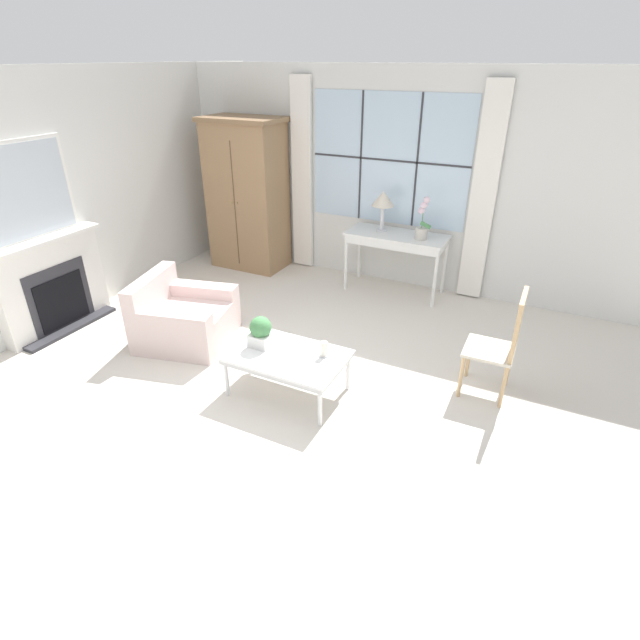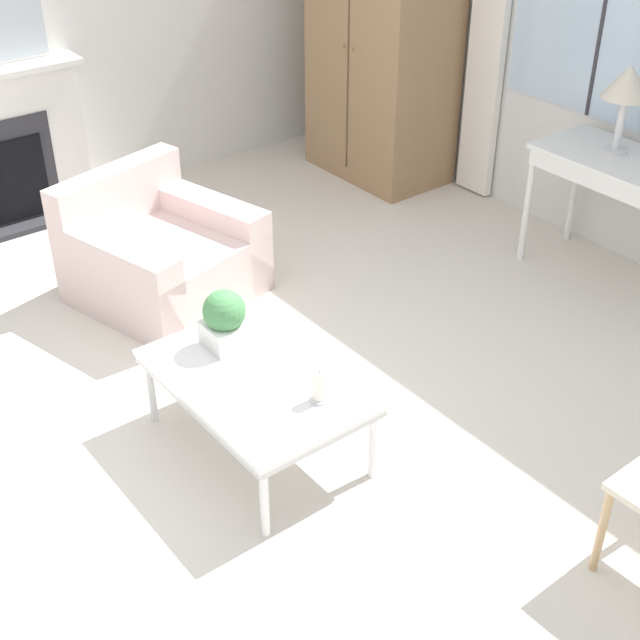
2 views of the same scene
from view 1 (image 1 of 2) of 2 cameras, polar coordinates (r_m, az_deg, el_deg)
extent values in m
plane|color=silver|center=(4.98, -5.22, -7.48)|extent=(14.00, 14.00, 0.00)
cube|color=silver|center=(6.96, 7.79, 15.50)|extent=(7.20, 0.06, 2.80)
cube|color=silver|center=(6.88, 7.84, 17.66)|extent=(2.14, 0.01, 1.64)
cube|color=#2D2D33|center=(7.00, 4.70, 18.00)|extent=(0.02, 0.02, 1.64)
cube|color=#2D2D33|center=(6.76, 11.04, 17.23)|extent=(0.02, 0.02, 1.64)
cube|color=#2D2D33|center=(6.87, 7.82, 17.65)|extent=(2.14, 0.02, 0.02)
cube|color=white|center=(7.40, -2.06, 16.01)|extent=(0.30, 0.06, 2.64)
cube|color=white|center=(6.61, 18.14, 13.21)|extent=(0.30, 0.06, 2.64)
cube|color=silver|center=(6.76, -25.98, 12.63)|extent=(0.06, 7.20, 2.80)
cube|color=#2D2D33|center=(6.67, -26.90, -0.63)|extent=(0.34, 1.18, 0.04)
cube|color=silver|center=(6.53, -28.29, 3.45)|extent=(0.18, 1.31, 1.06)
cube|color=silver|center=(6.33, -29.24, 7.91)|extent=(0.24, 1.39, 0.04)
cube|color=black|center=(6.52, -27.41, 1.89)|extent=(0.02, 0.63, 0.58)
cube|color=#2D2D33|center=(6.50, -27.56, 2.37)|extent=(0.01, 0.79, 0.74)
cube|color=silver|center=(6.29, -30.91, 12.46)|extent=(0.04, 1.15, 1.05)
cube|color=silver|center=(6.27, -30.81, 12.45)|extent=(0.01, 1.07, 0.97)
cube|color=#93704C|center=(7.58, -8.28, 13.69)|extent=(1.06, 0.65, 2.08)
cube|color=olive|center=(7.39, -8.89, 21.75)|extent=(1.14, 0.71, 0.06)
cube|color=brown|center=(7.33, -9.73, 12.76)|extent=(0.01, 0.01, 1.75)
sphere|color=#997F4C|center=(7.34, -10.11, 13.10)|extent=(0.03, 0.03, 0.03)
sphere|color=#997F4C|center=(7.29, -9.46, 13.03)|extent=(0.03, 0.03, 0.03)
cube|color=white|center=(6.69, 8.79, 9.55)|extent=(1.31, 0.56, 0.03)
cube|color=white|center=(6.71, 8.75, 9.03)|extent=(1.26, 0.54, 0.10)
cylinder|color=white|center=(6.82, 2.97, 6.58)|extent=(0.04, 0.04, 0.78)
cylinder|color=white|center=(6.47, 13.01, 4.64)|extent=(0.04, 0.04, 0.78)
cylinder|color=white|center=(7.23, 4.52, 7.80)|extent=(0.04, 0.04, 0.78)
cylinder|color=white|center=(6.90, 14.04, 6.02)|extent=(0.04, 0.04, 0.78)
cylinder|color=silver|center=(6.78, 7.02, 10.17)|extent=(0.14, 0.14, 0.02)
cylinder|color=silver|center=(6.73, 7.11, 11.54)|extent=(0.05, 0.05, 0.31)
cone|color=beige|center=(6.67, 7.24, 13.63)|extent=(0.29, 0.29, 0.19)
cylinder|color=#BCB7AD|center=(6.53, 11.48, 9.67)|extent=(0.15, 0.15, 0.15)
cylinder|color=#47844C|center=(6.45, 11.71, 11.94)|extent=(0.01, 0.01, 0.39)
cube|color=#47844C|center=(6.48, 11.97, 10.56)|extent=(0.15, 0.02, 0.09)
sphere|color=silver|center=(6.46, 11.52, 12.16)|extent=(0.08, 0.08, 0.08)
sphere|color=silver|center=(6.44, 11.81, 12.72)|extent=(0.08, 0.08, 0.08)
sphere|color=silver|center=(6.41, 12.11, 13.28)|extent=(0.08, 0.08, 0.08)
cube|color=beige|center=(5.82, -14.95, -0.47)|extent=(1.13, 1.14, 0.39)
cube|color=beige|center=(5.84, -18.77, 3.15)|extent=(0.38, 0.95, 0.35)
cube|color=beige|center=(6.08, -13.52, 1.73)|extent=(0.95, 0.42, 0.53)
cube|color=beige|center=(5.50, -16.70, -1.62)|extent=(0.95, 0.42, 0.53)
cube|color=beige|center=(4.89, 18.77, -3.25)|extent=(0.45, 0.45, 0.03)
cube|color=tan|center=(4.75, 21.65, -0.79)|extent=(0.04, 0.41, 0.54)
cube|color=tan|center=(4.63, 22.28, 2.38)|extent=(0.05, 0.43, 0.05)
cylinder|color=tan|center=(4.87, 15.80, -6.25)|extent=(0.04, 0.04, 0.45)
cylinder|color=tan|center=(5.19, 16.65, -4.08)|extent=(0.04, 0.04, 0.45)
cylinder|color=tan|center=(4.85, 20.21, -7.20)|extent=(0.04, 0.04, 0.45)
cylinder|color=tan|center=(5.17, 20.76, -4.95)|extent=(0.04, 0.04, 0.45)
cube|color=silver|center=(4.65, -3.77, -4.05)|extent=(1.08, 0.70, 0.03)
cube|color=beige|center=(4.67, -3.76, -4.39)|extent=(1.06, 0.69, 0.04)
cylinder|color=silver|center=(4.80, -10.63, -6.46)|extent=(0.04, 0.04, 0.40)
cylinder|color=silver|center=(4.36, -0.02, -9.85)|extent=(0.04, 0.04, 0.40)
cylinder|color=silver|center=(5.21, -6.73, -3.15)|extent=(0.04, 0.04, 0.40)
cylinder|color=silver|center=(4.81, 3.23, -5.88)|extent=(0.04, 0.04, 0.40)
cube|color=white|center=(4.78, -6.73, -2.21)|extent=(0.20, 0.20, 0.13)
sphere|color=#47844C|center=(4.72, -6.82, -0.82)|extent=(0.21, 0.21, 0.21)
cylinder|color=silver|center=(4.61, 0.46, -4.08)|extent=(0.09, 0.09, 0.01)
cylinder|color=white|center=(4.57, 0.46, -3.28)|extent=(0.06, 0.06, 0.14)
cylinder|color=black|center=(4.53, 0.47, -2.47)|extent=(0.00, 0.00, 0.01)
camera|label=2|loc=(1.76, 55.75, 16.86)|focal=50.00mm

